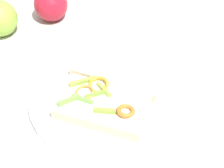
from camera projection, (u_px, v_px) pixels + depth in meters
The scene contains 5 objects.
ground_plane at pixel (112, 96), 0.62m from camera, with size 2.00×2.00×0.00m, color #B7B4A5.
plate at pixel (112, 94), 0.62m from camera, with size 0.31×0.31×0.01m, color white.
sandwich at pixel (103, 105), 0.57m from camera, with size 0.18×0.16×0.04m.
bread_slice_side at pixel (120, 70), 0.64m from camera, with size 0.18×0.09×0.02m, color beige.
apple_2 at pixel (51, 4), 0.77m from camera, with size 0.08×0.08×0.08m, color #AA182A.
Camera 1 is at (0.33, -0.24, 0.47)m, focal length 52.20 mm.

